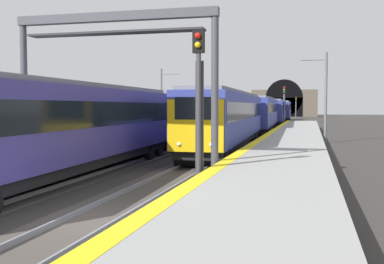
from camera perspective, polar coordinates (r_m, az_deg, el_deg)
ground_plane at (r=12.62m, az=-11.95°, el=-10.90°), size 320.00×320.00×0.00m
platform_right at (r=11.33m, az=7.62°, el=-9.94°), size 112.00×4.06×0.98m
platform_right_edge_strip at (r=11.57m, az=-1.23°, el=-7.13°), size 112.00×0.50×0.01m
track_main_line at (r=12.61m, az=-11.95°, el=-10.72°), size 160.00×3.03×0.21m
train_main_approaching at (r=63.55m, az=9.45°, el=2.50°), size 85.31×3.35×4.02m
train_adjacent_platform at (r=39.08m, az=0.01°, el=2.09°), size 60.96×3.32×4.02m
railway_signal_near at (r=15.48m, az=0.83°, el=3.84°), size 0.39×0.38×5.55m
railway_signal_mid at (r=65.35m, az=11.21°, el=3.51°), size 0.39×0.38×5.78m
railway_signal_far at (r=116.27m, az=12.60°, el=3.23°), size 0.39×0.38×5.34m
overhead_signal_gantry at (r=18.87m, az=-9.52°, el=9.34°), size 0.70×8.40×6.73m
tunnel_portal at (r=136.83m, az=11.21°, el=3.50°), size 2.36×18.65×10.61m
catenary_mast_near at (r=40.05m, az=16.00°, el=4.20°), size 0.22×2.18×7.45m
catenary_mast_far at (r=52.37m, az=-3.73°, el=3.93°), size 0.22×2.31×7.20m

